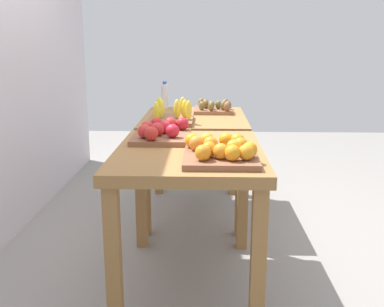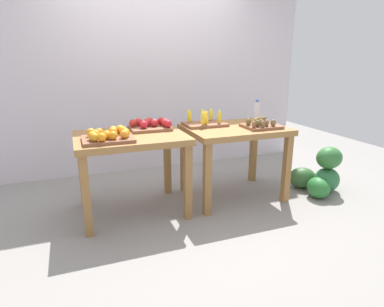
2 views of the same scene
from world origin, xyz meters
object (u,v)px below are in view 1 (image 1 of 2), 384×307
Objects in this scene: banana_crate at (172,116)px; kiwi_bin at (214,108)px; orange_bin at (221,151)px; water_bottle at (165,96)px; apple_bin at (161,132)px; display_table_right at (194,131)px; watermelon_pile at (221,158)px; display_table_left at (189,170)px.

banana_crate reaches higher than kiwi_bin.
water_bottle is at bearing 13.87° from orange_bin.
apple_bin is 0.96× the size of banana_crate.
kiwi_bin is 0.49m from water_bottle.
orange_bin is (-1.34, -0.17, 0.16)m from display_table_right.
kiwi_bin is at bearing -116.58° from water_bottle.
watermelon_pile is at bearing -17.95° from banana_crate.
banana_crate is (1.06, 0.33, -0.00)m from orange_bin.
display_table_left is 1.59m from water_bottle.
watermelon_pile is (2.12, -0.25, -0.48)m from display_table_left.
banana_crate is at bearing 162.05° from watermelon_pile.
display_table_left is 1.63× the size of watermelon_pile.
water_bottle is at bearing 9.03° from banana_crate.
orange_bin is at bearing -143.23° from display_table_left.
kiwi_bin is at bearing -32.40° from banana_crate.
banana_crate is (0.84, 0.16, 0.16)m from display_table_left.
orange_bin is 2.43m from watermelon_pile.
banana_crate reaches higher than apple_bin.
display_table_right reaches higher than watermelon_pile.
water_bottle is (0.71, 0.11, 0.07)m from banana_crate.
watermelon_pile is at bearing -14.33° from display_table_right.
banana_crate reaches higher than display_table_right.
water_bottle reaches higher than display_table_left.
display_table_right is at bearing 144.26° from kiwi_bin.
apple_bin is (-0.88, 0.18, 0.16)m from display_table_right.
orange_bin is 0.58m from apple_bin.
banana_crate is 1.87× the size of water_bottle.
apple_bin is at bearing 168.72° from display_table_right.
display_table_right is at bearing 165.67° from watermelon_pile.
orange_bin is 0.69× the size of watermelon_pile.
banana_crate reaches higher than watermelon_pile.
display_table_left is at bearing 36.77° from orange_bin.
kiwi_bin is (0.22, -0.16, 0.15)m from display_table_right.
water_bottle is at bearing 4.22° from apple_bin.
apple_bin reaches higher than watermelon_pile.
apple_bin is (0.24, 0.18, 0.16)m from display_table_left.
display_table_right is 0.91m from apple_bin.
display_table_left is at bearing 173.29° from kiwi_bin.
orange_bin is at bearing -179.67° from kiwi_bin.
watermelon_pile is at bearing -12.91° from apple_bin.
display_table_right is 2.36× the size of banana_crate.
display_table_left and display_table_right have the same top height.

